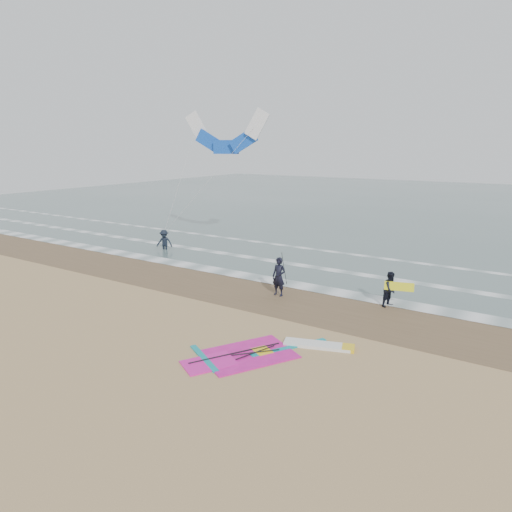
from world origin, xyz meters
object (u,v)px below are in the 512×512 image
Objects in this scene: person_standing at (279,277)px; person_wading at (164,238)px; person_walking at (391,289)px; surf_kite at (226,136)px; windsurf_rig at (268,352)px.

person_standing is 12.72m from person_wading.
surf_kite reaches higher than person_walking.
surf_kite is at bearing 130.83° from windsurf_rig.
windsurf_rig is 3.22× the size of person_walking.
windsurf_rig is at bearing -57.67° from person_wading.
windsurf_rig is at bearing -174.89° from person_walking.
person_walking is at bearing 73.06° from windsurf_rig.
person_wading is (-14.83, 10.28, 0.87)m from windsurf_rig.
person_walking is 0.20× the size of surf_kite.
person_standing is at bearing -41.10° from surf_kite.
person_wading is at bearing 145.29° from windsurf_rig.
person_wading is at bearing -135.42° from surf_kite.
windsurf_rig is 6.59m from person_standing.
surf_kite reaches higher than windsurf_rig.
person_walking reaches higher than windsurf_rig.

